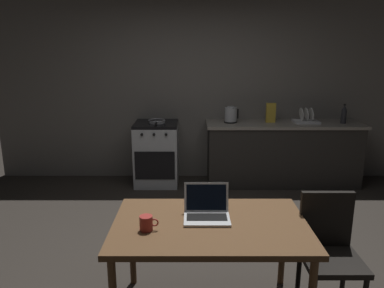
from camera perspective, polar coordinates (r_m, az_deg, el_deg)
The scene contains 13 objects.
ground_plane at distance 3.60m, azimuth 0.65°, elevation -17.12°, with size 12.00×12.00×0.00m, color #2D2823.
back_wall at distance 5.47m, azimuth 3.68°, elevation 9.04°, with size 6.40×0.10×2.75m, color slate.
kitchen_counter at distance 5.44m, azimuth 13.84°, elevation -1.38°, with size 2.16×0.64×0.89m.
stove_oven at distance 5.31m, azimuth -5.26°, elevation -1.43°, with size 0.60×0.62×0.89m.
dining_table at distance 2.64m, azimuth 2.97°, elevation -13.31°, with size 1.34×0.85×0.72m.
chair at distance 2.91m, azimuth 20.47°, elevation -14.62°, with size 0.40×0.40×0.89m.
laptop at distance 2.66m, azimuth 2.45°, elevation -10.36°, with size 0.32×0.28×0.22m.
electric_kettle at distance 5.19m, azimuth 6.16°, elevation 4.45°, with size 0.20×0.18×0.23m.
bottle at distance 5.52m, azimuth 22.51°, elevation 4.24°, with size 0.07×0.07×0.27m.
frying_pan at distance 5.17m, azimuth -5.22°, elevation 3.50°, with size 0.24×0.41×0.05m.
coffee_mug at distance 2.50m, azimuth -6.84°, elevation -11.98°, with size 0.13×0.09×0.10m.
cereal_box at distance 5.29m, azimuth 12.20°, elevation 4.71°, with size 0.13×0.05×0.27m.
dish_rack at distance 5.41m, azimuth 17.31°, elevation 3.64°, with size 0.34×0.26×0.21m.
Camera 1 is at (-0.03, -3.07, 1.87)m, focal length 34.70 mm.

